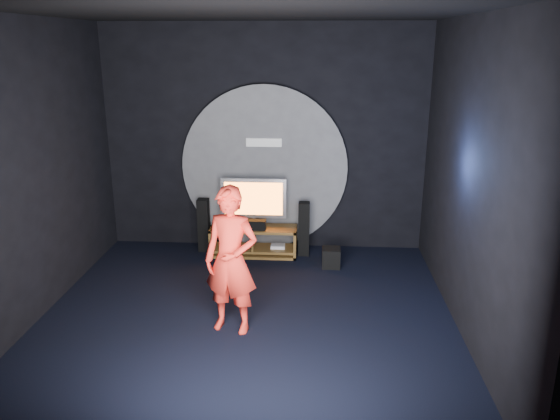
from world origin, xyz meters
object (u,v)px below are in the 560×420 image
at_px(tv, 254,200).
at_px(tower_speaker_left, 204,225).
at_px(subwoofer, 331,258).
at_px(tower_speaker_right, 304,229).
at_px(player, 231,260).
at_px(media_console, 254,243).

distance_m(tv, tower_speaker_left, 0.92).
relative_size(tv, subwoofer, 3.45).
bearing_deg(tower_speaker_right, tower_speaker_left, 177.30).
distance_m(subwoofer, player, 2.36).
bearing_deg(tv, subwoofer, -21.92).
height_order(media_console, tv, tv).
bearing_deg(subwoofer, media_console, 160.78).
height_order(tower_speaker_left, player, player).
bearing_deg(player, subwoofer, 71.15).
relative_size(tower_speaker_left, subwoofer, 2.92).
bearing_deg(subwoofer, tv, 158.08).
bearing_deg(player, tower_speaker_right, 85.13).
bearing_deg(tower_speaker_left, tv, -4.43).
height_order(tv, player, player).
relative_size(media_console, player, 0.78).
xyz_separation_m(tv, tower_speaker_left, (-0.81, 0.06, -0.44)).
bearing_deg(subwoofer, player, -121.86).
relative_size(tv, tower_speaker_left, 1.18).
distance_m(tv, player, 2.39).
relative_size(tower_speaker_right, subwoofer, 2.92).
xyz_separation_m(tower_speaker_left, subwoofer, (2.01, -0.55, -0.28)).
xyz_separation_m(tower_speaker_right, player, (-0.77, -2.38, 0.43)).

